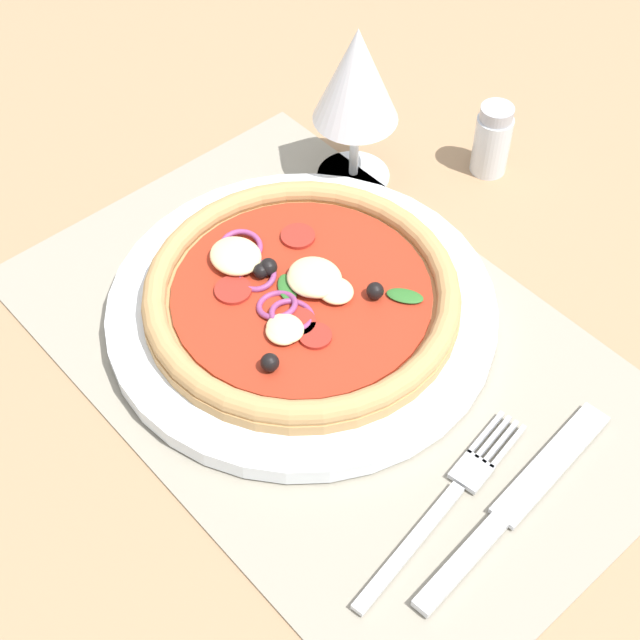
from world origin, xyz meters
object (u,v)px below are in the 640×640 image
at_px(wine_glass, 357,79).
at_px(pepper_shaker, 492,140).
at_px(pizza, 301,293).
at_px(fork, 449,498).
at_px(knife, 517,501).
at_px(plate, 302,310).

height_order(wine_glass, pepper_shaker, wine_glass).
relative_size(pizza, fork, 1.33).
distance_m(knife, wine_glass, 0.36).
distance_m(wine_glass, pepper_shaker, 0.14).
relative_size(plate, knife, 1.48).
xyz_separation_m(knife, wine_glass, (-0.31, 0.14, 0.10)).
xyz_separation_m(pizza, knife, (0.22, -0.00, -0.02)).
distance_m(plate, pizza, 0.02).
bearing_deg(plate, knife, -0.10).
bearing_deg(fork, plate, 70.98).
bearing_deg(pizza, fork, -9.56).
height_order(plate, pizza, pizza).
bearing_deg(fork, knife, -54.47).
relative_size(fork, pepper_shaker, 2.69).
relative_size(plate, pepper_shaker, 4.44).
distance_m(knife, pepper_shaker, 0.34).
bearing_deg(knife, pizza, 84.49).
relative_size(plate, fork, 1.65).
height_order(fork, pepper_shaker, pepper_shaker).
bearing_deg(pepper_shaker, pizza, -84.56).
bearing_deg(pepper_shaker, plate, -84.40).
xyz_separation_m(pizza, fork, (0.19, -0.03, -0.02)).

